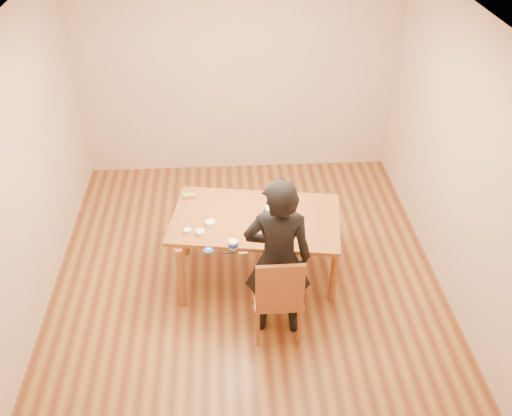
{
  "coord_description": "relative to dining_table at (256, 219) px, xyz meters",
  "views": [
    {
      "loc": [
        -0.18,
        -4.53,
        4.05
      ],
      "look_at": [
        0.1,
        -0.06,
        0.9
      ],
      "focal_mm": 40.0,
      "sensor_mm": 36.0,
      "label": 1
    }
  ],
  "objects": [
    {
      "name": "ramekin_green",
      "position": [
        -0.66,
        -0.2,
        0.04
      ],
      "size": [
        0.07,
        0.07,
        0.04
      ],
      "primitive_type": "cylinder",
      "color": "white",
      "rests_on": "dining_table"
    },
    {
      "name": "ramekin_multi",
      "position": [
        -0.54,
        -0.23,
        0.04
      ],
      "size": [
        0.09,
        0.09,
        0.04
      ],
      "primitive_type": "cylinder",
      "color": "white",
      "rests_on": "dining_table"
    },
    {
      "name": "spatula",
      "position": [
        -0.26,
        -0.53,
        0.02
      ],
      "size": [
        0.15,
        0.02,
        0.01
      ],
      "primitive_type": "cube",
      "rotation": [
        0.0,
        0.0,
        -0.04
      ],
      "color": "black",
      "rests_on": "dining_table"
    },
    {
      "name": "person",
      "position": [
        0.15,
        -0.73,
        0.09
      ],
      "size": [
        0.63,
        0.44,
        1.65
      ],
      "primitive_type": "imported",
      "rotation": [
        0.0,
        0.0,
        3.07
      ],
      "color": "black",
      "rests_on": "floor"
    },
    {
      "name": "candy_box_green",
      "position": [
        -0.67,
        0.39,
        0.05
      ],
      "size": [
        0.12,
        0.07,
        0.02
      ],
      "primitive_type": "cube",
      "rotation": [
        0.0,
        0.0,
        0.05
      ],
      "color": "green",
      "rests_on": "candy_box_pink"
    },
    {
      "name": "room_shell",
      "position": [
        -0.1,
        0.35,
        0.62
      ],
      "size": [
        4.0,
        4.5,
        2.7
      ],
      "color": "#5D2F17",
      "rests_on": "ground"
    },
    {
      "name": "candy_box_pink",
      "position": [
        -0.66,
        0.39,
        0.03
      ],
      "size": [
        0.14,
        0.09,
        0.02
      ],
      "primitive_type": "cube",
      "rotation": [
        0.0,
        0.0,
        0.23
      ],
      "color": "#CE3063",
      "rests_on": "dining_table"
    },
    {
      "name": "cake_plate",
      "position": [
        0.21,
        0.03,
        0.03
      ],
      "size": [
        0.28,
        0.28,
        0.02
      ],
      "primitive_type": "cylinder",
      "color": "#B40C39",
      "rests_on": "dining_table"
    },
    {
      "name": "dining_table",
      "position": [
        0.0,
        0.0,
        0.0
      ],
      "size": [
        1.78,
        1.22,
        0.04
      ],
      "primitive_type": "cube",
      "rotation": [
        0.0,
        0.0,
        -0.16
      ],
      "color": "brown",
      "rests_on": "floor"
    },
    {
      "name": "frosting_dollop",
      "position": [
        -0.46,
        -0.48,
        0.04
      ],
      "size": [
        0.04,
        0.04,
        0.02
      ],
      "primitive_type": "ellipsoid",
      "color": "white",
      "rests_on": "frosting_lid"
    },
    {
      "name": "frosting_lid",
      "position": [
        -0.46,
        -0.48,
        0.02
      ],
      "size": [
        0.09,
        0.09,
        0.01
      ],
      "primitive_type": "cylinder",
      "color": "#1B43B2",
      "rests_on": "dining_table"
    },
    {
      "name": "frosting_dome",
      "position": [
        0.21,
        0.03,
        0.13
      ],
      "size": [
        0.23,
        0.23,
        0.03
      ],
      "primitive_type": "ellipsoid",
      "color": "white",
      "rests_on": "cake"
    },
    {
      "name": "ramekin_yellow",
      "position": [
        -0.44,
        -0.1,
        0.04
      ],
      "size": [
        0.09,
        0.09,
        0.04
      ],
      "primitive_type": "cylinder",
      "color": "white",
      "rests_on": "dining_table"
    },
    {
      "name": "cake",
      "position": [
        0.21,
        0.03,
        0.08
      ],
      "size": [
        0.23,
        0.23,
        0.07
      ],
      "primitive_type": "cylinder",
      "color": "white",
      "rests_on": "cake_plate"
    },
    {
      "name": "dining_chair",
      "position": [
        0.15,
        -0.78,
        -0.28
      ],
      "size": [
        0.44,
        0.44,
        0.04
      ],
      "primitive_type": "cube",
      "rotation": [
        0.0,
        0.0,
        0.01
      ],
      "color": "brown",
      "rests_on": "floor"
    },
    {
      "name": "frosting_tub",
      "position": [
        -0.23,
        -0.46,
        0.06
      ],
      "size": [
        0.09,
        0.09,
        0.08
      ],
      "primitive_type": "cylinder",
      "color": "white",
      "rests_on": "dining_table"
    }
  ]
}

